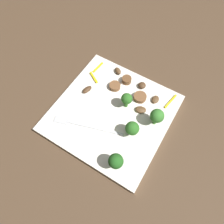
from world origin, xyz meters
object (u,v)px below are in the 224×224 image
(sausage_slice_0, at_px, (127,80))
(mushroom_3, at_px, (118,71))
(broccoli_floret_1, at_px, (127,99))
(pepper_strip_3, at_px, (171,101))
(plate, at_px, (112,113))
(mushroom_1, at_px, (141,110))
(broccoli_floret_0, at_px, (116,161))
(broccoli_floret_3, at_px, (157,116))
(mushroom_0, at_px, (87,90))
(sausage_slice_2, at_px, (140,97))
(broccoli_floret_2, at_px, (132,128))
(pepper_strip_2, at_px, (94,77))
(pepper_strip_1, at_px, (98,67))
(sausage_slice_1, at_px, (115,86))
(mushroom_4, at_px, (155,99))
(fork, at_px, (83,125))
(mushroom_2, at_px, (142,85))

(sausage_slice_0, xyz_separation_m, mushroom_3, (0.04, -0.02, -0.00))
(broccoli_floret_1, xyz_separation_m, pepper_strip_3, (-0.10, -0.07, -0.03))
(plate, bearing_deg, broccoli_floret_1, -121.22)
(mushroom_1, bearing_deg, broccoli_floret_0, 96.61)
(broccoli_floret_3, bearing_deg, mushroom_0, 2.23)
(sausage_slice_0, bearing_deg, sausage_slice_2, 152.91)
(plate, bearing_deg, broccoli_floret_0, 124.82)
(broccoli_floret_2, height_order, mushroom_0, broccoli_floret_2)
(broccoli_floret_1, xyz_separation_m, sausage_slice_2, (-0.02, -0.04, -0.03))
(pepper_strip_3, bearing_deg, pepper_strip_2, 10.61)
(mushroom_0, bearing_deg, broccoli_floret_0, 141.82)
(broccoli_floret_3, relative_size, mushroom_0, 1.89)
(broccoli_floret_0, distance_m, sausage_slice_2, 0.19)
(pepper_strip_1, xyz_separation_m, pepper_strip_2, (-0.01, 0.04, 0.00))
(mushroom_0, bearing_deg, sausage_slice_0, -133.04)
(sausage_slice_0, bearing_deg, broccoli_floret_1, 118.45)
(broccoli_floret_3, height_order, sausage_slice_2, broccoli_floret_3)
(sausage_slice_0, height_order, pepper_strip_3, sausage_slice_0)
(sausage_slice_0, height_order, sausage_slice_1, sausage_slice_0)
(mushroom_1, bearing_deg, pepper_strip_3, -130.50)
(pepper_strip_3, bearing_deg, sausage_slice_0, 1.51)
(sausage_slice_1, distance_m, mushroom_1, 0.10)
(sausage_slice_2, xyz_separation_m, mushroom_1, (-0.02, 0.03, -0.00))
(broccoli_floret_1, xyz_separation_m, pepper_strip_1, (0.13, -0.07, -0.03))
(mushroom_0, height_order, mushroom_3, mushroom_3)
(sausage_slice_1, xyz_separation_m, mushroom_1, (-0.09, 0.03, -0.00))
(broccoli_floret_0, height_order, sausage_slice_1, broccoli_floret_0)
(broccoli_floret_3, distance_m, mushroom_3, 0.19)
(broccoli_floret_0, distance_m, broccoli_floret_2, 0.09)
(broccoli_floret_3, relative_size, mushroom_4, 2.23)
(broccoli_floret_1, distance_m, mushroom_1, 0.05)
(pepper_strip_2, bearing_deg, pepper_strip_3, -169.39)
(plate, relative_size, fork, 1.64)
(pepper_strip_2, bearing_deg, broccoli_floret_1, 165.73)
(fork, distance_m, sausage_slice_0, 0.18)
(sausage_slice_2, distance_m, mushroom_2, 0.04)
(sausage_slice_2, bearing_deg, pepper_strip_3, -156.17)
(broccoli_floret_0, height_order, sausage_slice_2, broccoli_floret_0)
(broccoli_floret_0, height_order, pepper_strip_2, broccoli_floret_0)
(sausage_slice_2, relative_size, pepper_strip_3, 0.66)
(mushroom_4, bearing_deg, mushroom_2, -22.36)
(broccoli_floret_2, bearing_deg, sausage_slice_1, -42.71)
(broccoli_floret_1, bearing_deg, mushroom_4, -136.83)
(mushroom_4, xyz_separation_m, pepper_strip_2, (0.18, 0.02, -0.00))
(plate, bearing_deg, mushroom_3, -66.10)
(broccoli_floret_1, bearing_deg, sausage_slice_0, -61.55)
(sausage_slice_0, bearing_deg, pepper_strip_3, -178.49)
(broccoli_floret_1, xyz_separation_m, mushroom_1, (-0.04, -0.01, -0.03))
(mushroom_4, bearing_deg, mushroom_1, 68.66)
(plate, distance_m, mushroom_4, 0.12)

